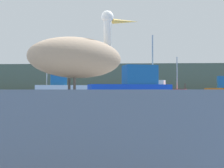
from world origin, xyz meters
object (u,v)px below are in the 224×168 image
at_px(fishing_boat_blue, 133,87).
at_px(fishing_boat_orange, 222,90).
at_px(pelican, 78,57).
at_px(fishing_boat_white, 63,90).
at_px(fishing_boat_red, 163,91).

height_order(fishing_boat_blue, fishing_boat_orange, fishing_boat_blue).
xyz_separation_m(pelican, fishing_boat_orange, (13.45, 40.94, -0.29)).
height_order(pelican, fishing_boat_white, fishing_boat_white).
height_order(fishing_boat_blue, fishing_boat_white, fishing_boat_blue).
bearing_deg(pelican, fishing_boat_blue, 56.98).
bearing_deg(fishing_boat_white, fishing_boat_orange, 179.44).
distance_m(fishing_boat_blue, fishing_boat_white, 15.03).
xyz_separation_m(fishing_boat_blue, fishing_boat_orange, (12.63, 18.20, -0.19)).
xyz_separation_m(fishing_boat_blue, fishing_boat_white, (-8.53, 12.37, -0.14)).
bearing_deg(fishing_boat_orange, fishing_boat_blue, -119.92).
relative_size(pelican, fishing_boat_orange, 0.27).
height_order(pelican, fishing_boat_red, fishing_boat_red).
bearing_deg(fishing_boat_white, fishing_boat_red, 163.94).
xyz_separation_m(pelican, fishing_boat_white, (-7.72, 35.11, -0.24)).
relative_size(pelican, fishing_boat_blue, 0.19).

